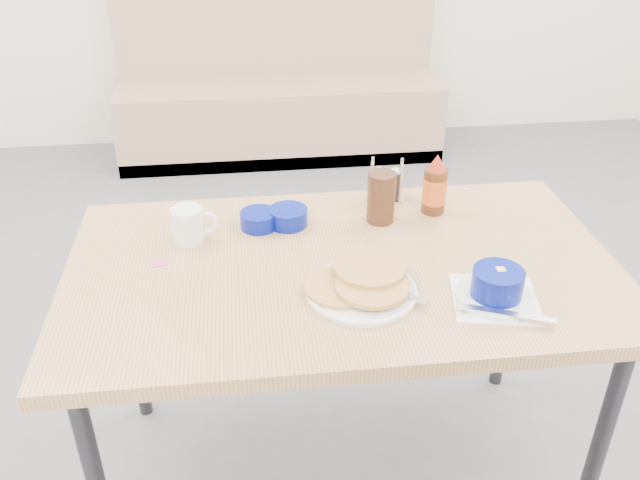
{
  "coord_description": "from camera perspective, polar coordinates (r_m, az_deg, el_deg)",
  "views": [
    {
      "loc": [
        -0.23,
        -1.18,
        1.7
      ],
      "look_at": [
        -0.06,
        0.27,
        0.82
      ],
      "focal_mm": 38.0,
      "sensor_mm": 36.0,
      "label": 1
    }
  ],
  "objects": [
    {
      "name": "syrup_bottle",
      "position": [
        1.96,
        9.64,
        4.38
      ],
      "size": [
        0.07,
        0.07,
        0.18
      ],
      "rotation": [
        0.0,
        0.0,
        -0.26
      ],
      "color": "#47230F",
      "rests_on": "dining_table"
    },
    {
      "name": "amber_tumbler",
      "position": [
        1.89,
        5.15,
        3.61
      ],
      "size": [
        0.09,
        0.09,
        0.15
      ],
      "primitive_type": "cylinder",
      "rotation": [
        0.0,
        0.0,
        0.16
      ],
      "color": "#3C2113",
      "rests_on": "dining_table"
    },
    {
      "name": "booth_bench",
      "position": [
        4.19,
        -3.46,
        12.13
      ],
      "size": [
        1.9,
        0.56,
        1.22
      ],
      "color": "tan",
      "rests_on": "ground"
    },
    {
      "name": "pancake_plate",
      "position": [
        1.61,
        3.51,
        -3.83
      ],
      "size": [
        0.28,
        0.27,
        0.05
      ],
      "rotation": [
        0.0,
        0.0,
        0.36
      ],
      "color": "white",
      "rests_on": "dining_table"
    },
    {
      "name": "condiment_caddy",
      "position": [
        2.03,
        5.59,
        4.58
      ],
      "size": [
        0.11,
        0.08,
        0.12
      ],
      "rotation": [
        0.0,
        0.0,
        -0.22
      ],
      "color": "silver",
      "rests_on": "dining_table"
    },
    {
      "name": "grits_setting",
      "position": [
        1.63,
        14.67,
        -3.9
      ],
      "size": [
        0.23,
        0.24,
        0.08
      ],
      "rotation": [
        0.0,
        0.0,
        -0.19
      ],
      "color": "white",
      "rests_on": "dining_table"
    },
    {
      "name": "dining_table",
      "position": [
        1.76,
        1.88,
        -3.68
      ],
      "size": [
        1.4,
        0.8,
        0.76
      ],
      "color": "tan",
      "rests_on": "ground"
    },
    {
      "name": "coffee_mug",
      "position": [
        1.83,
        -10.94,
        1.31
      ],
      "size": [
        0.12,
        0.08,
        0.1
      ],
      "rotation": [
        0.0,
        0.0,
        0.06
      ],
      "color": "white",
      "rests_on": "dining_table"
    },
    {
      "name": "creamer_bowl",
      "position": [
        1.88,
        -5.17,
        1.7
      ],
      "size": [
        0.1,
        0.1,
        0.05
      ],
      "rotation": [
        0.0,
        0.0,
        0.17
      ],
      "color": "navy",
      "rests_on": "dining_table"
    },
    {
      "name": "sugar_wrapper",
      "position": [
        1.77,
        -13.4,
        -1.96
      ],
      "size": [
        0.05,
        0.03,
        0.0
      ],
      "primitive_type": "cube",
      "rotation": [
        0.0,
        0.0,
        0.22
      ],
      "color": "#DA486D",
      "rests_on": "dining_table"
    },
    {
      "name": "butter_bowl",
      "position": [
        1.89,
        -2.71,
        1.95
      ],
      "size": [
        0.11,
        0.11,
        0.05
      ],
      "rotation": [
        0.0,
        0.0,
        -0.26
      ],
      "color": "navy",
      "rests_on": "dining_table"
    }
  ]
}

